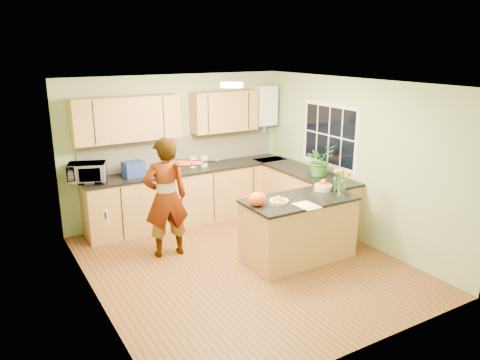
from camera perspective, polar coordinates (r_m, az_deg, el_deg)
floor at (r=6.69m, az=0.38°, el=-10.18°), size 4.50×4.50×0.00m
ceiling at (r=6.02m, az=0.42°, el=11.70°), size 4.00×4.50×0.02m
wall_back at (r=8.19m, az=-7.72°, el=3.89°), size 4.00×0.02×2.50m
wall_front at (r=4.56m, az=15.15°, el=-6.52°), size 4.00×0.02×2.50m
wall_left at (r=5.53m, az=-17.71°, el=-2.71°), size 0.02×4.50×2.50m
wall_right at (r=7.43m, az=13.77°, el=2.31°), size 0.02×4.50×2.50m
back_counter at (r=8.16m, az=-6.04°, el=-1.76°), size 3.64×0.62×0.94m
right_counter at (r=8.06m, az=7.68°, el=-2.05°), size 0.62×2.24×0.94m
splashback at (r=8.23m, az=-7.02°, el=3.61°), size 3.60×0.02×0.52m
upper_cabinets at (r=7.87m, az=-8.58°, el=7.79°), size 3.20×0.34×0.70m
boiler at (r=8.74m, az=2.98°, el=9.07°), size 0.40×0.30×0.86m
window_right at (r=7.79m, az=10.82°, el=5.37°), size 0.01×1.30×1.05m
light_switch at (r=4.96m, az=-15.99°, el=-4.10°), size 0.02×0.09×0.09m
ceiling_lamp at (r=6.28m, az=-1.01°, el=11.53°), size 0.30×0.30×0.07m
peninsula_island at (r=6.74m, az=7.13°, el=-5.89°), size 1.57×0.81×0.90m
fruit_dish at (r=6.37m, az=4.77°, el=-2.45°), size 0.26×0.26×0.09m
orange_bowl at (r=7.01m, az=10.10°, el=-0.69°), size 0.26×0.26×0.15m
flower_vase at (r=6.74m, az=12.33°, el=0.63°), size 0.25×0.25×0.46m
orange_bag at (r=6.23m, az=2.13°, el=-2.31°), size 0.27×0.23×0.19m
papers at (r=6.30m, az=8.20°, el=-3.09°), size 0.25×0.34×0.01m
violinist at (r=6.74m, az=-9.03°, el=-2.16°), size 0.68×0.49×1.75m
violin at (r=6.47m, az=-6.87°, el=1.99°), size 0.68×0.59×0.17m
microwave at (r=7.50m, az=-18.12°, el=0.85°), size 0.64×0.54×0.30m
blue_box at (r=7.64m, az=-12.88°, el=1.31°), size 0.34×0.27×0.25m
kettle at (r=7.92m, az=-8.17°, el=2.04°), size 0.16×0.16×0.30m
jar_cream at (r=8.09m, az=-5.78°, el=2.21°), size 0.13×0.13×0.18m
jar_white at (r=8.12m, az=-4.39°, el=2.30°), size 0.15×0.15×0.19m
potted_plant at (r=7.57m, az=9.70°, el=2.41°), size 0.48×0.42×0.52m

